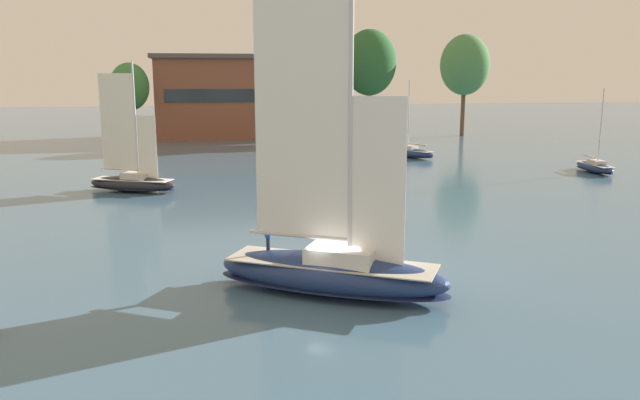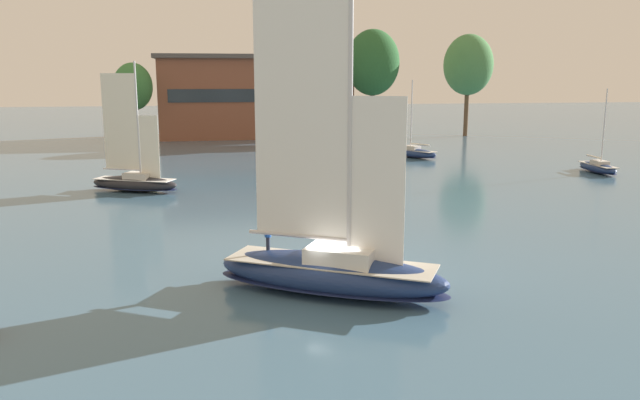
{
  "view_description": "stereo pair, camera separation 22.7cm",
  "coord_description": "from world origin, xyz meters",
  "px_view_note": "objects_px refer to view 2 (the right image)",
  "views": [
    {
      "loc": [
        -5.69,
        -28.74,
        10.54
      ],
      "look_at": [
        0.0,
        3.0,
        4.09
      ],
      "focal_mm": 35.0,
      "sensor_mm": 36.0,
      "label": 1
    },
    {
      "loc": [
        -5.47,
        -28.78,
        10.54
      ],
      "look_at": [
        0.0,
        3.0,
        4.09
      ],
      "focal_mm": 35.0,
      "sensor_mm": 36.0,
      "label": 2
    }
  ],
  "objects_px": {
    "sailboat_moored_near_marina": "(414,152)",
    "sailboat_main": "(331,269)",
    "tree_shore_center": "(133,87)",
    "tree_shore_left": "(468,65)",
    "tree_shore_right": "(373,63)",
    "sailboat_moored_far_slip": "(135,181)",
    "sailboat_moored_mid_channel": "(598,167)"
  },
  "relations": [
    {
      "from": "sailboat_moored_near_marina",
      "to": "sailboat_main",
      "type": "bearing_deg",
      "value": -112.52
    },
    {
      "from": "tree_shore_center",
      "to": "sailboat_main",
      "type": "distance_m",
      "value": 77.33
    },
    {
      "from": "tree_shore_left",
      "to": "sailboat_moored_near_marina",
      "type": "relative_size",
      "value": 1.76
    },
    {
      "from": "tree_shore_left",
      "to": "tree_shore_center",
      "type": "height_order",
      "value": "tree_shore_left"
    },
    {
      "from": "tree_shore_right",
      "to": "sailboat_moored_near_marina",
      "type": "height_order",
      "value": "tree_shore_right"
    },
    {
      "from": "tree_shore_center",
      "to": "tree_shore_right",
      "type": "distance_m",
      "value": 38.61
    },
    {
      "from": "tree_shore_center",
      "to": "tree_shore_right",
      "type": "xyz_separation_m",
      "value": [
        38.33,
        -2.58,
        3.78
      ]
    },
    {
      "from": "tree_shore_left",
      "to": "sailboat_moored_far_slip",
      "type": "xyz_separation_m",
      "value": [
        -51.56,
        -46.06,
        -11.37
      ]
    },
    {
      "from": "sailboat_main",
      "to": "sailboat_moored_mid_channel",
      "type": "xyz_separation_m",
      "value": [
        36.31,
        33.15,
        -0.63
      ]
    },
    {
      "from": "sailboat_main",
      "to": "sailboat_moored_near_marina",
      "type": "xyz_separation_m",
      "value": [
        20.33,
        49.02,
        -0.57
      ]
    },
    {
      "from": "tree_shore_center",
      "to": "sailboat_moored_mid_channel",
      "type": "distance_m",
      "value": 68.74
    },
    {
      "from": "sailboat_main",
      "to": "sailboat_moored_mid_channel",
      "type": "bearing_deg",
      "value": 42.4
    },
    {
      "from": "tree_shore_left",
      "to": "sailboat_main",
      "type": "xyz_separation_m",
      "value": [
        -38.79,
        -76.19,
        -11.08
      ]
    },
    {
      "from": "sailboat_moored_near_marina",
      "to": "sailboat_moored_mid_channel",
      "type": "xyz_separation_m",
      "value": [
        15.98,
        -15.87,
        -0.05
      ]
    },
    {
      "from": "sailboat_main",
      "to": "sailboat_moored_mid_channel",
      "type": "relative_size",
      "value": 1.77
    },
    {
      "from": "tree_shore_left",
      "to": "tree_shore_right",
      "type": "xyz_separation_m",
      "value": [
        -18.15,
        -3.86,
        0.24
      ]
    },
    {
      "from": "tree_shore_left",
      "to": "tree_shore_center",
      "type": "relative_size",
      "value": 1.4
    },
    {
      "from": "tree_shore_center",
      "to": "sailboat_main",
      "type": "bearing_deg",
      "value": -76.71
    },
    {
      "from": "tree_shore_center",
      "to": "sailboat_moored_mid_channel",
      "type": "xyz_separation_m",
      "value": [
        54.0,
        -41.75,
        -8.16
      ]
    },
    {
      "from": "tree_shore_right",
      "to": "sailboat_main",
      "type": "bearing_deg",
      "value": -105.93
    },
    {
      "from": "tree_shore_left",
      "to": "sailboat_moored_mid_channel",
      "type": "distance_m",
      "value": 44.67
    },
    {
      "from": "tree_shore_right",
      "to": "sailboat_moored_near_marina",
      "type": "xyz_separation_m",
      "value": [
        -0.31,
        -23.3,
        -11.89
      ]
    },
    {
      "from": "tree_shore_right",
      "to": "sailboat_moored_near_marina",
      "type": "relative_size",
      "value": 1.79
    },
    {
      "from": "tree_shore_right",
      "to": "sailboat_moored_far_slip",
      "type": "height_order",
      "value": "tree_shore_right"
    },
    {
      "from": "tree_shore_left",
      "to": "tree_shore_right",
      "type": "relative_size",
      "value": 0.98
    },
    {
      "from": "tree_shore_center",
      "to": "sailboat_main",
      "type": "height_order",
      "value": "sailboat_main"
    },
    {
      "from": "tree_shore_center",
      "to": "sailboat_moored_far_slip",
      "type": "xyz_separation_m",
      "value": [
        4.93,
        -44.77,
        -7.83
      ]
    },
    {
      "from": "tree_shore_left",
      "to": "sailboat_main",
      "type": "relative_size",
      "value": 1.09
    },
    {
      "from": "tree_shore_center",
      "to": "sailboat_moored_near_marina",
      "type": "xyz_separation_m",
      "value": [
        38.02,
        -25.88,
        -8.11
      ]
    },
    {
      "from": "tree_shore_right",
      "to": "sailboat_moored_far_slip",
      "type": "bearing_deg",
      "value": -128.37
    },
    {
      "from": "sailboat_moored_near_marina",
      "to": "sailboat_moored_far_slip",
      "type": "distance_m",
      "value": 38.11
    },
    {
      "from": "sailboat_moored_near_marina",
      "to": "sailboat_moored_far_slip",
      "type": "bearing_deg",
      "value": -150.28
    }
  ]
}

